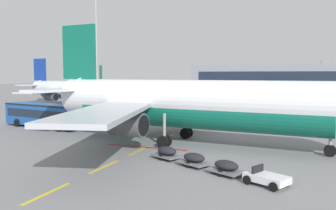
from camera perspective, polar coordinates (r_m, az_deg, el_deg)
apron_paint_markings at (r=47.03m, az=4.03°, el=-3.29°), size 8.00×95.20×0.01m
airliner_foreground at (r=34.32m, az=3.48°, el=0.28°), size 34.82×34.48×12.20m
airliner_mid_left at (r=132.16m, az=-11.64°, el=3.31°), size 22.80×23.72×9.71m
airliner_far_right at (r=79.94m, az=-14.35°, el=2.38°), size 29.47×29.06×10.33m
apron_shuttle_bus at (r=47.64m, az=-19.25°, el=-1.33°), size 12.32×4.97×3.00m
fuel_service_truck at (r=55.06m, az=-9.62°, el=-0.42°), size 4.58×7.40×3.14m
baggage_train at (r=25.44m, az=6.73°, el=-9.22°), size 10.97×6.64×1.14m
apron_light_mast_near at (r=92.12m, az=-11.45°, el=11.61°), size 1.80×1.80×28.71m
terminal_satellite at (r=158.80m, az=19.79°, el=4.19°), size 84.21×24.42×12.31m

